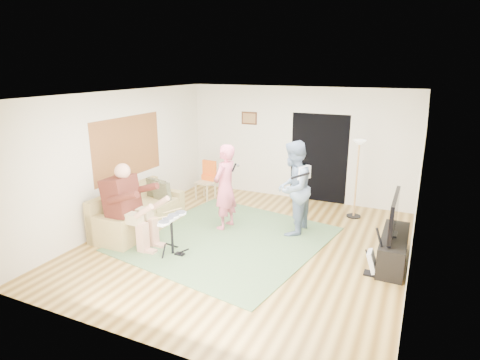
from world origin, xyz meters
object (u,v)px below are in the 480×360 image
at_px(drum_kit, 172,237).
at_px(torchiere_lamp, 358,165).
at_px(television, 394,215).
at_px(sofa, 136,216).
at_px(guitar_spare, 373,261).
at_px(singer, 225,187).
at_px(tv_cabinet, 393,249).
at_px(guitarist, 293,188).
at_px(dining_chair, 206,186).

bearing_deg(drum_kit, torchiere_lamp, 50.95).
bearing_deg(television, sofa, -172.73).
bearing_deg(television, drum_kit, -160.02).
xyz_separation_m(sofa, guitar_spare, (4.53, 0.06, -0.04)).
relative_size(singer, torchiere_lamp, 1.02).
bearing_deg(guitar_spare, torchiere_lamp, 105.76).
bearing_deg(guitar_spare, sofa, -179.27).
bearing_deg(sofa, tv_cabinet, 7.19).
relative_size(tv_cabinet, television, 1.17).
bearing_deg(guitar_spare, singer, 166.05).
distance_m(guitarist, guitar_spare, 2.08).
relative_size(torchiere_lamp, tv_cabinet, 1.20).
xyz_separation_m(guitarist, dining_chair, (-2.55, 1.13, -0.58)).
distance_m(sofa, dining_chair, 2.27).
bearing_deg(guitar_spare, dining_chair, 152.54).
height_order(sofa, dining_chair, dining_chair).
bearing_deg(tv_cabinet, drum_kit, -160.28).
bearing_deg(guitar_spare, drum_kit, -167.69).
relative_size(sofa, torchiere_lamp, 1.20).
relative_size(sofa, drum_kit, 2.83).
height_order(singer, television, singer).
height_order(sofa, tv_cabinet, sofa).
xyz_separation_m(dining_chair, tv_cabinet, (4.46, -1.64, -0.08)).
bearing_deg(guitar_spare, tv_cabinet, 64.77).
xyz_separation_m(drum_kit, torchiere_lamp, (2.55, 3.15, 0.84)).
height_order(drum_kit, torchiere_lamp, torchiere_lamp).
height_order(sofa, guitarist, guitarist).
bearing_deg(drum_kit, television, 19.98).
relative_size(sofa, dining_chair, 2.17).
distance_m(drum_kit, dining_chair, 3.04).
bearing_deg(drum_kit, dining_chair, 108.32).
xyz_separation_m(drum_kit, television, (3.45, 1.25, 0.54)).
xyz_separation_m(drum_kit, dining_chair, (-0.96, 2.89, 0.02)).
xyz_separation_m(sofa, television, (4.74, 0.60, 0.58)).
bearing_deg(torchiere_lamp, guitar_spare, -74.24).
height_order(guitarist, television, guitarist).
bearing_deg(torchiere_lamp, tv_cabinet, -63.44).
bearing_deg(drum_kit, sofa, 153.26).
bearing_deg(singer, tv_cabinet, 93.24).
relative_size(guitarist, tv_cabinet, 1.30).
height_order(sofa, drum_kit, sofa).
distance_m(torchiere_lamp, tv_cabinet, 2.30).
relative_size(guitarist, guitar_spare, 2.29).
bearing_deg(television, dining_chair, 159.64).
bearing_deg(dining_chair, drum_kit, -64.92).
height_order(singer, torchiere_lamp, singer).
distance_m(sofa, singer, 1.87).
relative_size(guitarist, television, 1.53).
distance_m(guitarist, torchiere_lamp, 1.71).
bearing_deg(sofa, drum_kit, -26.74).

